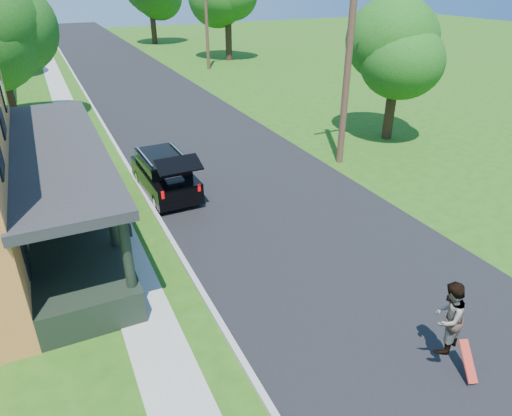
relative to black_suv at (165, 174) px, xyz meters
name	(u,v)px	position (x,y,z in m)	size (l,w,h in m)	color
ground	(361,285)	(3.20, -8.05, -0.76)	(140.00, 140.00, 0.00)	#225511
street	(165,109)	(3.20, 11.95, -0.76)	(8.00, 120.00, 0.02)	black
curb	(98,117)	(-0.85, 11.95, -0.76)	(0.15, 120.00, 0.12)	#A8A7A2
sidewalk	(70,120)	(-2.40, 11.95, -0.76)	(1.30, 120.00, 0.03)	gray
black_suv	(165,174)	(0.00, 0.00, 0.00)	(1.77, 4.32, 1.99)	black
skateboarder	(448,318)	(2.98, -11.05, 0.52)	(0.98, 0.88, 1.68)	black
skateboard	(468,362)	(3.26, -11.54, -0.39)	(0.43, 0.67, 0.66)	#B11E0F
tree_right_near	(398,45)	(11.97, 1.58, 3.79)	(4.66, 4.67, 6.82)	black
utility_pole_near	(349,52)	(7.90, -0.20, 3.98)	(1.76, 0.30, 9.19)	#442B1F
utility_pole_far	(206,16)	(10.20, 23.19, 3.60)	(1.67, 0.29, 8.44)	#442B1F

